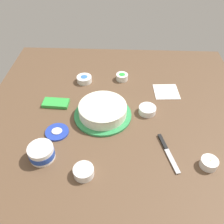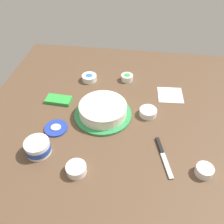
{
  "view_description": "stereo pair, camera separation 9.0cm",
  "coord_description": "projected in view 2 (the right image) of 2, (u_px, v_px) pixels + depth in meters",
  "views": [
    {
      "loc": [
        -0.01,
        0.96,
        0.93
      ],
      "look_at": [
        0.03,
        -0.0,
        0.04
      ],
      "focal_mm": 38.39,
      "sensor_mm": 36.0,
      "label": 1
    },
    {
      "loc": [
        -0.1,
        0.95,
        0.93
      ],
      "look_at": [
        0.03,
        -0.0,
        0.04
      ],
      "focal_mm": 38.39,
      "sensor_mm": 36.0,
      "label": 2
    }
  ],
  "objects": [
    {
      "name": "sprinkle_bowl_green",
      "position": [
        127.0,
        77.0,
        1.58
      ],
      "size": [
        0.08,
        0.08,
        0.04
      ],
      "color": "white",
      "rests_on": "ground_plane"
    },
    {
      "name": "sprinkle_bowl_orange",
      "position": [
        204.0,
        170.0,
        1.06
      ],
      "size": [
        0.08,
        0.08,
        0.04
      ],
      "color": "white",
      "rests_on": "ground_plane"
    },
    {
      "name": "candy_box_lower",
      "position": [
        59.0,
        100.0,
        1.43
      ],
      "size": [
        0.15,
        0.09,
        0.02
      ],
      "primitive_type": "cube",
      "rotation": [
        0.0,
        0.0,
        -0.05
      ],
      "color": "green",
      "rests_on": "ground_plane"
    },
    {
      "name": "sprinkle_bowl_blue",
      "position": [
        89.0,
        77.0,
        1.58
      ],
      "size": [
        0.1,
        0.1,
        0.04
      ],
      "color": "white",
      "rests_on": "ground_plane"
    },
    {
      "name": "frosting_tub_lid",
      "position": [
        56.0,
        128.0,
        1.27
      ],
      "size": [
        0.12,
        0.12,
        0.02
      ],
      "color": "#233DAD",
      "rests_on": "ground_plane"
    },
    {
      "name": "frosted_cake",
      "position": [
        103.0,
        110.0,
        1.32
      ],
      "size": [
        0.32,
        0.32,
        0.09
      ],
      "color": "#339351",
      "rests_on": "ground_plane"
    },
    {
      "name": "sprinkle_bowl_pink",
      "position": [
        76.0,
        169.0,
        1.06
      ],
      "size": [
        0.09,
        0.09,
        0.04
      ],
      "color": "white",
      "rests_on": "ground_plane"
    },
    {
      "name": "paper_napkin",
      "position": [
        170.0,
        95.0,
        1.47
      ],
      "size": [
        0.16,
        0.16,
        0.01
      ],
      "primitive_type": "cube",
      "rotation": [
        0.0,
        0.0,
        0.06
      ],
      "color": "white",
      "rests_on": "ground_plane"
    },
    {
      "name": "sprinkle_bowl_rainbow",
      "position": [
        148.0,
        112.0,
        1.33
      ],
      "size": [
        0.1,
        0.1,
        0.04
      ],
      "color": "white",
      "rests_on": "ground_plane"
    },
    {
      "name": "ground_plane",
      "position": [
        117.0,
        117.0,
        1.33
      ],
      "size": [
        1.54,
        1.54,
        0.0
      ],
      "primitive_type": "plane",
      "color": "brown"
    },
    {
      "name": "frosting_tub",
      "position": [
        38.0,
        147.0,
        1.13
      ],
      "size": [
        0.12,
        0.12,
        0.07
      ],
      "color": "white",
      "rests_on": "ground_plane"
    },
    {
      "name": "spreading_knife",
      "position": [
        162.0,
        153.0,
        1.14
      ],
      "size": [
        0.08,
        0.23,
        0.01
      ],
      "color": "silver",
      "rests_on": "ground_plane"
    }
  ]
}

